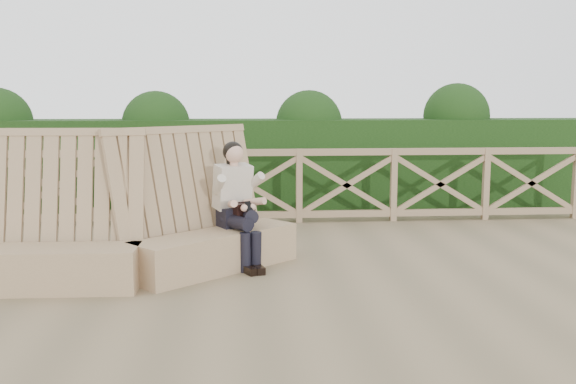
{
  "coord_description": "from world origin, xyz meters",
  "views": [
    {
      "loc": [
        -0.22,
        -5.9,
        1.8
      ],
      "look_at": [
        0.3,
        0.4,
        0.9
      ],
      "focal_mm": 40.0,
      "sensor_mm": 36.0,
      "label": 1
    }
  ],
  "objects": [
    {
      "name": "woman",
      "position": [
        -0.2,
        1.08,
        0.72
      ],
      "size": [
        0.59,
        0.88,
        1.36
      ],
      "rotation": [
        0.0,
        0.0,
        0.47
      ],
      "color": "black",
      "rests_on": "ground"
    },
    {
      "name": "bench",
      "position": [
        -1.3,
        0.62,
        0.39
      ],
      "size": [
        3.52,
        1.87,
        1.55
      ],
      "rotation": [
        0.0,
        0.0,
        0.35
      ],
      "color": "#917553",
      "rests_on": "ground"
    },
    {
      "name": "ground",
      "position": [
        0.0,
        0.0,
        0.0
      ],
      "size": [
        60.0,
        60.0,
        0.0
      ],
      "primitive_type": "plane",
      "color": "brown",
      "rests_on": "ground"
    },
    {
      "name": "guardrail",
      "position": [
        0.0,
        3.5,
        0.55
      ],
      "size": [
        10.1,
        0.09,
        1.1
      ],
      "color": "#81684B",
      "rests_on": "ground"
    },
    {
      "name": "hedge",
      "position": [
        0.0,
        4.7,
        0.75
      ],
      "size": [
        12.0,
        1.2,
        1.5
      ],
      "primitive_type": "cube",
      "color": "black",
      "rests_on": "ground"
    }
  ]
}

